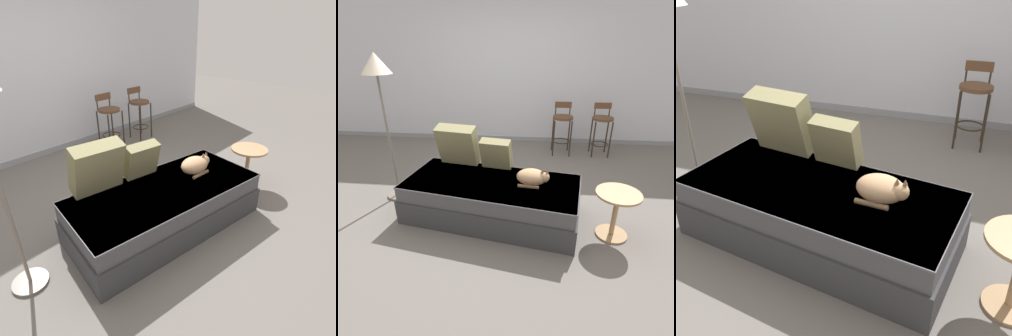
{
  "view_description": "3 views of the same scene",
  "coord_description": "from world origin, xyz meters",
  "views": [
    {
      "loc": [
        -1.73,
        -1.96,
        1.86
      ],
      "look_at": [
        0.15,
        -0.3,
        0.57
      ],
      "focal_mm": 30.0,
      "sensor_mm": 36.0,
      "label": 1
    },
    {
      "loc": [
        0.43,
        -3.09,
        1.89
      ],
      "look_at": [
        0.15,
        -0.3,
        0.57
      ],
      "focal_mm": 30.0,
      "sensor_mm": 36.0,
      "label": 2
    },
    {
      "loc": [
        0.89,
        -2.5,
        1.83
      ],
      "look_at": [
        0.15,
        -0.3,
        0.57
      ],
      "focal_mm": 42.0,
      "sensor_mm": 36.0,
      "label": 3
    }
  ],
  "objects": [
    {
      "name": "bar_stool_by_doorway",
      "position": [
        1.58,
        1.64,
        0.53
      ],
      "size": [
        0.34,
        0.34,
        0.88
      ],
      "color": "#2D2319",
      "rests_on": "ground"
    },
    {
      "name": "ground_plane",
      "position": [
        0.0,
        0.0,
        0.0
      ],
      "size": [
        16.0,
        16.0,
        0.0
      ],
      "primitive_type": "plane",
      "color": "#66605B",
      "rests_on": "ground"
    },
    {
      "name": "floor_lamp",
      "position": [
        -1.27,
        -0.08,
        1.47
      ],
      "size": [
        0.32,
        0.32,
        1.74
      ],
      "color": "slate",
      "rests_on": "ground"
    },
    {
      "name": "cat",
      "position": [
        0.45,
        -0.43,
        0.53
      ],
      "size": [
        0.36,
        0.27,
        0.2
      ],
      "color": "tan",
      "rests_on": "couch"
    },
    {
      "name": "bar_stool_near_window",
      "position": [
        0.92,
        1.64,
        0.53
      ],
      "size": [
        0.34,
        0.34,
        0.88
      ],
      "color": "#2D2319",
      "rests_on": "ground"
    },
    {
      "name": "couch",
      "position": [
        0.0,
        -0.4,
        0.23
      ],
      "size": [
        2.04,
        1.19,
        0.45
      ],
      "color": "#353539",
      "rests_on": "ground"
    },
    {
      "name": "throw_pillow_middle",
      "position": [
        0.01,
        -0.06,
        0.64
      ],
      "size": [
        0.39,
        0.28,
        0.37
      ],
      "color": "#847F56",
      "rests_on": "couch"
    },
    {
      "name": "wall_baseboard_trim",
      "position": [
        0.0,
        2.2,
        0.04
      ],
      "size": [
        8.0,
        0.02,
        0.09
      ],
      "primitive_type": "cube",
      "color": "gray",
      "rests_on": "ground"
    },
    {
      "name": "wall_back_panel",
      "position": [
        0.0,
        2.25,
        1.3
      ],
      "size": [
        8.0,
        0.1,
        2.6
      ],
      "primitive_type": "cube",
      "color": "silver",
      "rests_on": "ground"
    },
    {
      "name": "side_table",
      "position": [
        1.29,
        -0.62,
        0.33
      ],
      "size": [
        0.44,
        0.44,
        0.51
      ],
      "color": "tan",
      "rests_on": "ground"
    },
    {
      "name": "throw_pillow_corner",
      "position": [
        -0.46,
        0.02,
        0.7
      ],
      "size": [
        0.52,
        0.37,
        0.5
      ],
      "color": "#847F56",
      "rests_on": "couch"
    }
  ]
}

